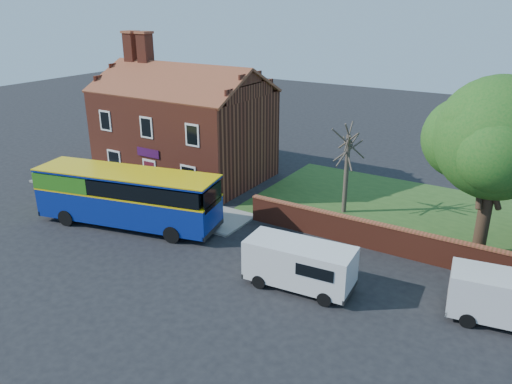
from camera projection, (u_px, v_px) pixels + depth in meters
The scene contains 10 objects.
ground at pixel (153, 257), 26.52m from camera, with size 120.00×120.00×0.00m, color black.
pavement at pixel (134, 197), 34.49m from camera, with size 18.00×3.50×0.12m, color gray.
kerb at pixel (115, 205), 33.09m from camera, with size 18.00×0.15×0.14m, color slate.
grass_strip at pixel (458, 223), 30.50m from camera, with size 26.00×12.00×0.04m, color #426B28.
shop_building at pixel (184, 132), 37.87m from camera, with size 12.30×8.13×10.50m.
boundary_wall at pixel (437, 251), 25.45m from camera, with size 22.00×0.38×1.60m.
bus at pixel (122, 195), 29.75m from camera, with size 11.52×5.21×3.40m.
van_near at pixel (300, 263), 23.30m from camera, with size 5.23×2.43×2.24m.
large_tree at pixel (499, 141), 24.66m from camera, with size 7.80×6.17×9.51m.
bare_tree at pixel (347, 170), 31.09m from camera, with size 2.10×2.50×5.59m.
Camera 1 is at (16.98, -17.18, 12.71)m, focal length 35.00 mm.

